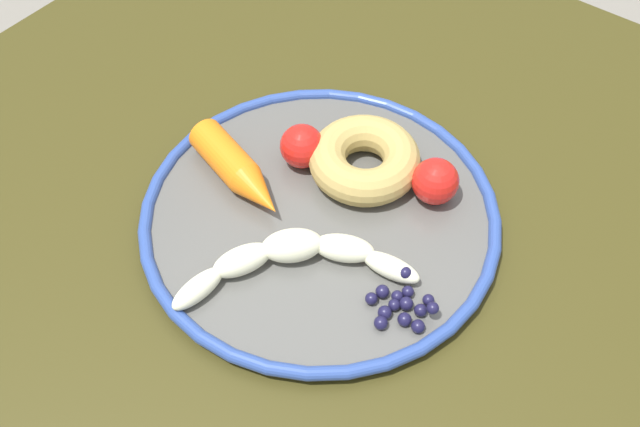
# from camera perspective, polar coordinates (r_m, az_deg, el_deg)

# --- Properties ---
(dining_table) EXTENTS (1.04, 0.96, 0.75)m
(dining_table) POSITION_cam_1_polar(r_m,az_deg,el_deg) (0.72, 2.53, -7.68)
(dining_table) COLOR #383312
(dining_table) RESTS_ON ground_plane
(plate) EXTENTS (0.33, 0.33, 0.02)m
(plate) POSITION_cam_1_polar(r_m,az_deg,el_deg) (0.66, 0.00, -0.15)
(plate) COLOR #52514D
(plate) RESTS_ON dining_table
(banana) EXTENTS (0.16, 0.16, 0.03)m
(banana) POSITION_cam_1_polar(r_m,az_deg,el_deg) (0.62, -2.08, -3.49)
(banana) COLOR #EAE9C1
(banana) RESTS_ON plate
(carrot_orange) EXTENTS (0.13, 0.07, 0.03)m
(carrot_orange) POSITION_cam_1_polar(r_m,az_deg,el_deg) (0.67, -6.49, 3.38)
(carrot_orange) COLOR orange
(carrot_orange) RESTS_ON plate
(donut) EXTENTS (0.11, 0.11, 0.04)m
(donut) POSITION_cam_1_polar(r_m,az_deg,el_deg) (0.68, 3.55, 4.28)
(donut) COLOR tan
(donut) RESTS_ON plate
(blueberry_pile) EXTENTS (0.06, 0.06, 0.02)m
(blueberry_pile) POSITION_cam_1_polar(r_m,az_deg,el_deg) (0.60, 6.47, -7.21)
(blueberry_pile) COLOR #191638
(blueberry_pile) RESTS_ON plate
(tomato_near) EXTENTS (0.04, 0.04, 0.04)m
(tomato_near) POSITION_cam_1_polar(r_m,az_deg,el_deg) (0.66, 9.12, 2.54)
(tomato_near) COLOR red
(tomato_near) RESTS_ON plate
(tomato_mid) EXTENTS (0.04, 0.04, 0.04)m
(tomato_mid) POSITION_cam_1_polar(r_m,az_deg,el_deg) (0.69, -1.43, 5.36)
(tomato_mid) COLOR red
(tomato_mid) RESTS_ON plate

